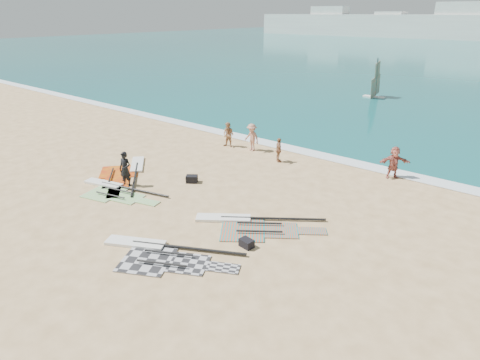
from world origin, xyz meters
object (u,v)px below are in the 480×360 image
Objects in this scene: beachgoer_left at (228,135)px; beachgoer_mid at (252,137)px; gear_bag_near at (192,179)px; rig_green at (113,190)px; rig_red at (127,172)px; rig_orange at (249,224)px; rig_grey at (158,253)px; beachgoer_right at (394,162)px; person_wetsuit at (125,169)px; beachgoer_back at (279,150)px; gear_bag_far at (247,243)px.

beachgoer_left is 0.93× the size of beachgoer_mid.
gear_bag_near is 6.58m from beachgoer_left.
gear_bag_near reaches higher than rig_green.
rig_red is 2.79× the size of beachgoer_mid.
rig_orange is at bearing -54.96° from beachgoer_left.
rig_orange is (1.32, 3.97, 0.00)m from rig_grey.
rig_orange is 9.84m from beachgoer_right.
rig_green is 9.47m from beachgoer_left.
rig_grey is at bearing -145.35° from beachgoer_right.
person_wetsuit reaches higher than rig_grey.
rig_red is 9.12m from beachgoer_back.
beachgoer_right reaches higher than gear_bag_near.
beachgoer_back is (5.68, 7.10, 0.71)m from rig_red.
beachgoer_right reaches higher than rig_orange.
rig_grey is 14.01m from beachgoer_right.
beachgoer_left reaches higher than beachgoer_back.
rig_grey is at bearing -71.00° from beachgoer_left.
rig_orange is 8.95× the size of gear_bag_near.
beachgoer_back is at bearing 78.84° from rig_orange.
rig_grey is 11.72m from beachgoer_back.
gear_bag_far is at bearing 30.74° from rig_red.
rig_green is 9.94m from beachgoer_mid.
gear_bag_near is 7.14m from gear_bag_far.
beachgoer_mid is at bearing 109.57° from rig_red.
beachgoer_right is (4.20, 13.33, 0.86)m from rig_grey.
gear_bag_far is 8.79m from person_wetsuit.
beachgoer_right is at bearing 31.44° from rig_green.
gear_bag_near is at bearing 40.87° from rig_green.
beachgoer_right is (2.88, 9.37, 0.86)m from rig_orange.
rig_red is 2.05m from person_wetsuit.
person_wetsuit is at bearing 175.11° from gear_bag_far.
beachgoer_left is at bearing 73.48° from person_wetsuit.
beachgoer_mid is at bearing 90.53° from rig_orange.
beachgoer_left reaches higher than rig_green.
gear_bag_far is (6.35, -3.26, -0.03)m from gear_bag_near.
person_wetsuit reaches higher than gear_bag_far.
beachgoer_left is (-6.56, 11.84, 0.80)m from rig_grey.
rig_grey is at bearing -55.23° from gear_bag_near.
beachgoer_right is (10.76, 1.50, 0.06)m from beachgoer_left.
gear_bag_near is at bearing -75.51° from beachgoer_mid.
person_wetsuit reaches higher than beachgoer_left.
rig_green is at bearing -98.81° from beachgoer_left.
gear_bag_far reaches higher than rig_red.
person_wetsuit is at bearing -98.89° from beachgoer_left.
rig_grey is 3.35× the size of beachgoer_left.
beachgoer_back reaches higher than gear_bag_near.
person_wetsuit is (-8.72, 0.75, 0.78)m from gear_bag_far.
gear_bag_far reaches higher than rig_grey.
gear_bag_near is 11.18m from beachgoer_right.
gear_bag_far is (2.33, 2.54, 0.11)m from rig_grey.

